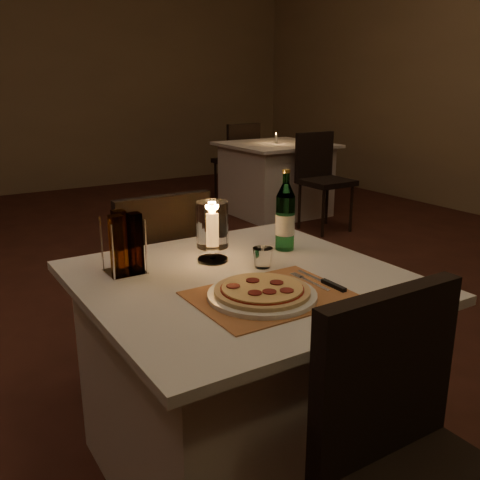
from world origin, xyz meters
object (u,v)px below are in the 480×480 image
tumbler (263,258)px  neighbor_table_right (275,179)px  water_bottle (285,218)px  chair_near (414,451)px  pizza (262,290)px  main_table (243,377)px  plate (262,295)px  hurricane_candle (212,227)px  chair_far (156,270)px

tumbler → neighbor_table_right: bearing=53.4°
water_bottle → neighbor_table_right: 3.67m
chair_near → pizza: 0.58m
chair_near → water_bottle: 0.98m
main_table → tumbler: tumbler is taller
chair_near → plate: 0.57m
main_table → neighbor_table_right: size_ratio=1.00×
plate → tumbler: (0.16, 0.23, 0.02)m
main_table → tumbler: (0.11, 0.05, 0.40)m
hurricane_candle → neighbor_table_right: 3.83m
water_bottle → plate: bearing=-134.4°
plate → water_bottle: water_bottle is taller
chair_far → tumbler: (0.11, -0.67, 0.22)m
pizza → tumbler: size_ratio=4.09×
chair_near → plate: (-0.05, 0.53, 0.20)m
chair_near → water_bottle: size_ratio=2.98×
chair_near → pizza: (-0.05, 0.53, 0.22)m
main_table → neighbor_table_right: same height
tumbler → chair_far: bearing=99.1°
chair_far → water_bottle: 0.69m
main_table → chair_near: (0.00, -0.71, 0.18)m
tumbler → neighbor_table_right: tumbler is taller
main_table → water_bottle: size_ratio=3.31×
plate → chair_near: bearing=-84.7°
chair_far → tumbler: size_ratio=13.16×
chair_far → hurricane_candle: size_ratio=4.22×
chair_near → neighbor_table_right: chair_near is taller
main_table → neighbor_table_right: (2.40, 3.14, 0.00)m
plate → tumbler: bearing=55.2°
main_table → water_bottle: (0.29, 0.17, 0.49)m
chair_near → pizza: size_ratio=3.21×
plate → neighbor_table_right: bearing=53.5°
pizza → neighbor_table_right: (2.45, 3.32, -0.39)m
main_table → pizza: size_ratio=3.57×
chair_far → hurricane_candle: 0.61m
chair_far → water_bottle: bearing=-61.6°
chair_far → main_table: bearing=-90.0°
chair_far → tumbler: chair_far is taller
chair_far → tumbler: 0.71m
pizza → water_bottle: size_ratio=0.93×
hurricane_candle → chair_near: bearing=-89.7°
plate → pizza: 0.02m
plate → hurricane_candle: bearing=83.0°
water_bottle → chair_near: bearing=-108.3°
plate → tumbler: tumbler is taller
neighbor_table_right → hurricane_candle: bearing=-129.3°
chair_near → tumbler: 0.80m
main_table → plate: bearing=-105.5°
tumbler → water_bottle: (0.19, 0.12, 0.09)m
chair_near → plate: bearing=95.3°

